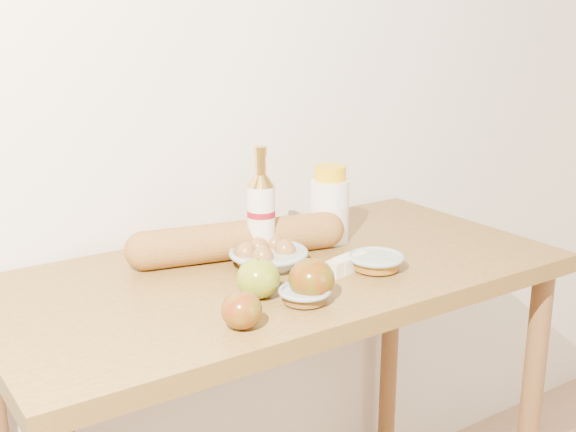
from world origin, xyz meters
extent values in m
cube|color=#F0E4D0|center=(0.00, 1.51, 1.30)|extent=(3.50, 0.02, 2.60)
cube|color=olive|center=(0.00, 1.18, 0.88)|extent=(1.20, 0.60, 0.04)
cylinder|color=brown|center=(0.55, 1.43, 0.43)|extent=(0.05, 0.05, 0.86)
cylinder|color=#F3E5CE|center=(0.00, 1.25, 0.98)|extent=(0.07, 0.07, 0.16)
cylinder|color=maroon|center=(0.00, 1.25, 1.00)|extent=(0.08, 0.08, 0.01)
cone|color=gold|center=(0.00, 1.25, 1.08)|extent=(0.07, 0.07, 0.03)
cylinder|color=gold|center=(0.00, 1.25, 1.11)|extent=(0.03, 0.03, 0.04)
cylinder|color=gold|center=(0.00, 1.25, 1.14)|extent=(0.03, 0.03, 0.02)
cylinder|color=white|center=(0.20, 1.27, 0.97)|extent=(0.12, 0.12, 0.15)
cylinder|color=beige|center=(0.20, 1.27, 0.97)|extent=(0.12, 0.12, 0.03)
cylinder|color=yellow|center=(0.20, 1.27, 1.06)|extent=(0.10, 0.10, 0.03)
torus|color=#98A6A2|center=(-0.02, 1.19, 0.93)|extent=(0.19, 0.19, 0.01)
ellipsoid|color=brown|center=(-0.05, 1.17, 0.93)|extent=(0.05, 0.05, 0.06)
ellipsoid|color=brown|center=(0.01, 1.18, 0.93)|extent=(0.05, 0.05, 0.06)
ellipsoid|color=brown|center=(-0.02, 1.23, 0.93)|extent=(0.05, 0.05, 0.06)
ellipsoid|color=brown|center=(-0.06, 1.21, 0.93)|extent=(0.05, 0.05, 0.06)
ellipsoid|color=brown|center=(0.02, 1.23, 0.93)|extent=(0.05, 0.05, 0.06)
cylinder|color=#AD7634|center=(-0.04, 1.28, 0.94)|extent=(0.42, 0.17, 0.08)
sphere|color=#AD7634|center=(-0.24, 1.33, 0.94)|extent=(0.10, 0.10, 0.08)
sphere|color=#AD7634|center=(0.16, 1.24, 0.94)|extent=(0.10, 0.10, 0.08)
ellipsoid|color=olive|center=(-0.12, 1.07, 0.94)|extent=(0.09, 0.09, 0.08)
cylinder|color=#4E301A|center=(-0.12, 1.07, 0.97)|extent=(0.01, 0.01, 0.01)
ellipsoid|color=#98080E|center=(-0.22, 0.97, 0.93)|extent=(0.09, 0.09, 0.07)
cylinder|color=#53331B|center=(-0.22, 0.97, 0.96)|extent=(0.01, 0.01, 0.01)
ellipsoid|color=maroon|center=(-0.05, 1.00, 0.94)|extent=(0.10, 0.10, 0.08)
cylinder|color=#4D3519|center=(-0.05, 1.00, 0.97)|extent=(0.01, 0.01, 0.01)
torus|color=#8D9A96|center=(-0.07, 1.00, 0.92)|extent=(0.12, 0.12, 0.01)
cylinder|color=brown|center=(-0.07, 1.00, 0.91)|extent=(0.10, 0.10, 0.02)
torus|color=#919E99|center=(0.16, 1.06, 0.93)|extent=(0.13, 0.13, 0.01)
cylinder|color=brown|center=(0.16, 1.06, 0.92)|extent=(0.10, 0.10, 0.02)
cube|color=beige|center=(0.10, 1.09, 0.92)|extent=(0.12, 0.06, 0.03)
cube|color=beige|center=(0.10, 1.09, 0.92)|extent=(0.06, 0.05, 0.03)
camera|label=1|loc=(-0.78, -0.02, 1.42)|focal=45.00mm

